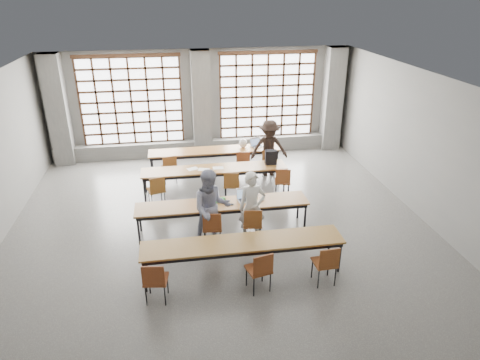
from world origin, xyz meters
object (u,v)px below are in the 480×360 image
object	(u,v)px
chair_mid_left	(157,188)
phone	(231,204)
chair_mid_centre	(232,183)
chair_near_mid	(260,268)
chair_near_right	(326,261)
backpack	(271,157)
desk_row_a	(215,152)
desk_row_c	(222,206)
student_back	(269,148)
mouse	(263,200)
laptop_front	(245,197)
chair_back_right	(269,160)
student_male	(252,207)
green_box	(220,200)
chair_front_left	(212,225)
chair_back_mid	(243,161)
chair_front_right	(253,222)
student_female	(212,208)
chair_back_left	(169,166)
laptop_back	(256,144)
desk_row_d	(243,245)
plastic_bag	(243,143)
chair_near_left	(155,278)
red_pouch	(156,277)
desk_row_b	(215,170)
chair_mid_right	(283,179)

from	to	relation	value
chair_mid_left	phone	distance (m)	2.34
chair_mid_centre	chair_near_mid	bearing A→B (deg)	-90.26
chair_mid_centre	phone	distance (m)	1.61
chair_near_right	backpack	distance (m)	4.49
desk_row_a	desk_row_c	distance (m)	3.56
chair_near_right	student_back	xyz separation A→B (m)	(0.11, 5.38, 0.33)
mouse	backpack	world-z (taller)	backpack
laptop_front	mouse	distance (m)	0.43
chair_back_right	laptop_front	xyz separation A→B (m)	(-1.24, -2.82, 0.25)
student_male	green_box	bearing A→B (deg)	136.94
chair_front_left	laptop_front	bearing A→B (deg)	40.93
chair_back_mid	chair_near_mid	bearing A→B (deg)	-96.28
chair_front_right	student_female	xyz separation A→B (m)	(-0.89, 0.13, 0.35)
chair_back_left	backpack	distance (m)	2.96
chair_mid_centre	chair_near_right	size ratio (longest dim) A/B	1.00
laptop_back	chair_front_right	bearing A→B (deg)	-102.38
student_female	mouse	bearing A→B (deg)	19.97
desk_row_c	desk_row_d	world-z (taller)	same
chair_front_right	plastic_bag	world-z (taller)	plastic_bag
green_box	phone	size ratio (longest dim) A/B	1.92
chair_near_left	student_male	size ratio (longest dim) A/B	0.53
phone	backpack	xyz separation A→B (m)	(1.47, 2.25, 0.19)
chair_back_right	mouse	world-z (taller)	chair_back_right
student_back	mouse	world-z (taller)	student_back
chair_front_right	chair_near_mid	world-z (taller)	same
desk_row_c	backpack	bearing A→B (deg)	52.61
chair_front_right	chair_near_left	size ratio (longest dim) A/B	1.00
desk_row_d	red_pouch	bearing A→B (deg)	-162.07
chair_back_mid	chair_near_mid	xyz separation A→B (m)	(-0.58, -5.25, 0.00)
mouse	phone	size ratio (longest dim) A/B	0.75
chair_back_mid	student_back	world-z (taller)	student_back
chair_front_right	laptop_back	distance (m)	4.40
chair_mid_centre	chair_near_left	size ratio (longest dim) A/B	1.00
green_box	plastic_bag	world-z (taller)	plastic_bag
desk_row_b	desk_row_c	size ratio (longest dim) A/B	1.00
chair_front_left	chair_near_left	world-z (taller)	same
chair_front_left	red_pouch	xyz separation A→B (m)	(-1.20, -1.61, -0.04)
desk_row_b	chair_back_right	size ratio (longest dim) A/B	4.55
chair_back_mid	chair_mid_right	world-z (taller)	same
chair_mid_left	laptop_back	distance (m)	3.77
student_male	plastic_bag	bearing A→B (deg)	81.69
desk_row_c	chair_near_left	world-z (taller)	chair_near_left
student_back	mouse	xyz separation A→B (m)	(-0.85, -3.08, -0.11)
chair_front_right	mouse	distance (m)	0.74
chair_near_mid	chair_near_right	distance (m)	1.28
chair_near_left	backpack	distance (m)	5.49
mouse	backpack	xyz separation A→B (m)	(0.70, 2.17, 0.18)
desk_row_c	phone	bearing A→B (deg)	-29.05
chair_mid_left	red_pouch	xyz separation A→B (m)	(0.03, -3.72, -0.04)
desk_row_c	chair_near_left	bearing A→B (deg)	-123.19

